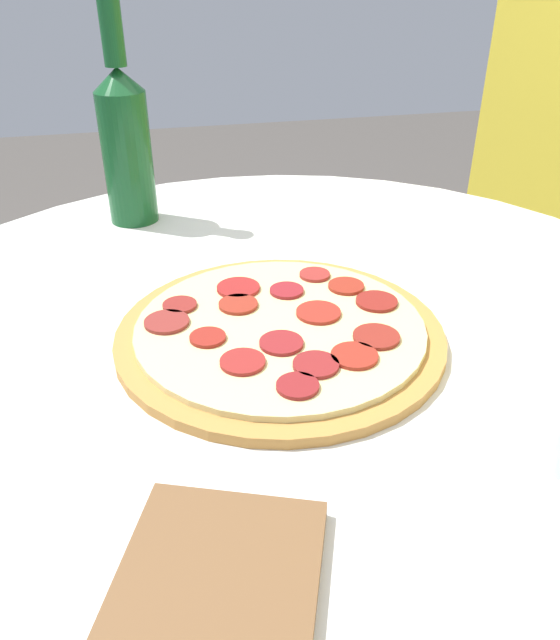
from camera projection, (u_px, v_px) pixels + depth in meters
name	position (u px, v px, depth m)	size (l,w,h in m)	color
table	(289.00, 449.00, 0.71)	(0.89, 0.89, 0.76)	silver
pizza	(280.00, 331.00, 0.58)	(0.30, 0.30, 0.02)	#B77F3D
beer_bottle	(125.00, 139.00, 0.78)	(0.06, 0.06, 0.29)	#144C23
pizza_paddle	(202.00, 639.00, 0.32)	(0.26, 0.16, 0.02)	brown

